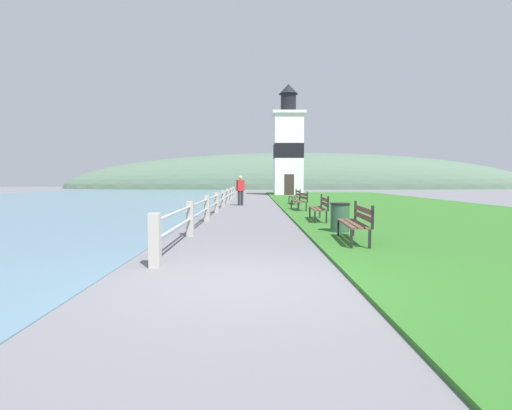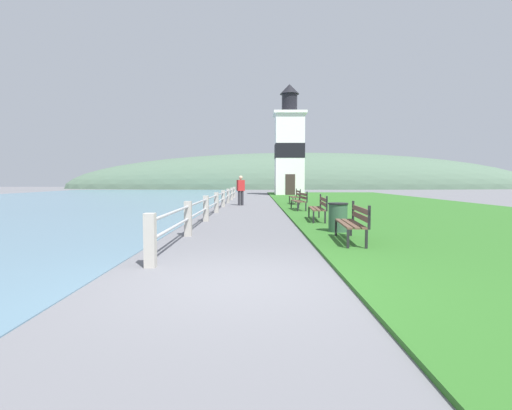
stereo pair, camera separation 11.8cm
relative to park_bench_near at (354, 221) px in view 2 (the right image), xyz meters
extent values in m
plane|color=slate|center=(-2.51, -3.42, -0.54)|extent=(160.00, 160.00, 0.00)
cube|color=#2D6623|center=(5.06, 12.42, -0.51)|extent=(12.00, 47.51, 0.06)
cube|color=#A8A399|center=(-3.98, -2.42, -0.08)|extent=(0.18, 0.18, 0.91)
cube|color=#A8A399|center=(-3.98, 1.29, -0.08)|extent=(0.18, 0.18, 0.91)
cube|color=#A8A399|center=(-3.98, 4.99, -0.08)|extent=(0.18, 0.18, 0.91)
cube|color=#A8A399|center=(-3.98, 8.69, -0.08)|extent=(0.18, 0.18, 0.91)
cube|color=#A8A399|center=(-3.98, 12.39, -0.08)|extent=(0.18, 0.18, 0.91)
cube|color=#A8A399|center=(-3.98, 16.10, -0.08)|extent=(0.18, 0.18, 0.91)
cube|color=#A8A399|center=(-3.98, 19.80, -0.08)|extent=(0.18, 0.18, 0.91)
cube|color=#A8A399|center=(-3.98, 23.50, -0.08)|extent=(0.18, 0.18, 0.91)
cylinder|color=#B2B2B7|center=(-3.98, 10.54, 0.23)|extent=(0.06, 25.92, 0.06)
cylinder|color=#B2B2B7|center=(-3.98, 10.54, -0.08)|extent=(0.06, 25.92, 0.06)
cube|color=brown|center=(-0.24, 0.02, -0.07)|extent=(0.24, 1.90, 0.04)
cube|color=brown|center=(-0.09, 0.01, -0.07)|extent=(0.24, 1.90, 0.04)
cube|color=brown|center=(0.06, 0.00, -0.07)|extent=(0.24, 1.90, 0.04)
cube|color=brown|center=(0.14, -0.01, 0.25)|extent=(0.18, 1.90, 0.11)
cube|color=brown|center=(0.14, -0.01, 0.09)|extent=(0.18, 1.90, 0.11)
cube|color=black|center=(-0.34, -0.90, -0.31)|extent=(0.05, 0.05, 0.45)
cube|color=black|center=(-0.21, 0.94, -0.31)|extent=(0.05, 0.05, 0.45)
cube|color=black|center=(0.03, -0.93, -0.31)|extent=(0.05, 0.05, 0.45)
cube|color=black|center=(0.16, 0.92, -0.31)|extent=(0.05, 0.05, 0.45)
cube|color=black|center=(0.08, -0.93, 0.16)|extent=(0.05, 0.05, 0.49)
cube|color=black|center=(0.20, 0.91, 0.16)|extent=(0.05, 0.05, 0.49)
cube|color=brown|center=(-0.27, 4.78, -0.07)|extent=(0.22, 1.98, 0.04)
cube|color=brown|center=(-0.12, 4.77, -0.07)|extent=(0.22, 1.98, 0.04)
cube|color=brown|center=(0.03, 4.76, -0.07)|extent=(0.22, 1.98, 0.04)
cube|color=brown|center=(0.11, 4.76, 0.25)|extent=(0.16, 1.98, 0.11)
cube|color=brown|center=(0.11, 4.76, 0.09)|extent=(0.16, 1.98, 0.11)
cube|color=black|center=(-0.36, 3.82, -0.31)|extent=(0.05, 0.05, 0.45)
cube|color=black|center=(-0.25, 5.75, -0.31)|extent=(0.05, 0.05, 0.45)
cube|color=black|center=(0.01, 3.80, -0.31)|extent=(0.05, 0.05, 0.45)
cube|color=black|center=(0.12, 5.73, -0.31)|extent=(0.05, 0.05, 0.45)
cube|color=black|center=(0.06, 3.80, 0.16)|extent=(0.05, 0.05, 0.49)
cube|color=black|center=(0.17, 5.72, 0.16)|extent=(0.05, 0.05, 0.49)
cube|color=brown|center=(-0.39, 9.63, -0.07)|extent=(0.26, 1.75, 0.04)
cube|color=brown|center=(-0.24, 9.64, -0.07)|extent=(0.26, 1.75, 0.04)
cube|color=brown|center=(-0.09, 9.65, -0.07)|extent=(0.26, 1.75, 0.04)
cube|color=brown|center=(-0.01, 9.66, 0.25)|extent=(0.20, 1.74, 0.11)
cube|color=brown|center=(-0.01, 9.66, 0.09)|extent=(0.20, 1.74, 0.11)
cube|color=black|center=(-0.35, 8.78, -0.31)|extent=(0.05, 0.05, 0.45)
cube|color=black|center=(-0.49, 10.47, -0.31)|extent=(0.05, 0.05, 0.45)
cube|color=black|center=(0.02, 8.81, -0.31)|extent=(0.05, 0.05, 0.45)
cube|color=black|center=(-0.13, 10.50, -0.31)|extent=(0.05, 0.05, 0.45)
cube|color=black|center=(0.06, 8.81, 0.16)|extent=(0.05, 0.05, 0.49)
cube|color=black|center=(-0.08, 10.50, 0.16)|extent=(0.05, 0.05, 0.49)
cube|color=brown|center=(-0.13, 14.23, -0.07)|extent=(0.18, 1.70, 0.04)
cube|color=brown|center=(0.02, 14.23, -0.07)|extent=(0.18, 1.70, 0.04)
cube|color=brown|center=(0.16, 14.24, -0.07)|extent=(0.18, 1.70, 0.04)
cube|color=brown|center=(0.25, 14.24, 0.25)|extent=(0.12, 1.70, 0.11)
cube|color=brown|center=(0.25, 14.24, 0.09)|extent=(0.12, 1.70, 0.11)
cube|color=black|center=(-0.14, 13.40, -0.31)|extent=(0.05, 0.05, 0.45)
cube|color=black|center=(-0.20, 15.05, -0.31)|extent=(0.05, 0.05, 0.45)
cube|color=black|center=(0.23, 13.42, -0.31)|extent=(0.05, 0.05, 0.45)
cube|color=black|center=(0.17, 15.06, -0.31)|extent=(0.05, 0.05, 0.45)
cube|color=black|center=(0.28, 13.42, 0.16)|extent=(0.05, 0.05, 0.49)
cube|color=black|center=(0.22, 15.06, 0.16)|extent=(0.05, 0.05, 0.49)
cube|color=white|center=(0.99, 29.65, 3.29)|extent=(2.69, 2.69, 7.66)
cube|color=black|center=(0.99, 29.65, 3.67)|extent=(2.73, 2.73, 1.38)
cube|color=white|center=(0.99, 29.65, 7.25)|extent=(3.10, 3.10, 0.25)
cylinder|color=black|center=(0.99, 29.65, 8.23)|extent=(1.48, 1.48, 1.73)
cone|color=black|center=(0.99, 29.65, 9.57)|extent=(1.85, 1.85, 0.95)
cube|color=#332823|center=(0.99, 28.28, 0.46)|extent=(0.90, 0.06, 2.00)
cylinder|color=#28282D|center=(-3.18, 13.80, -0.12)|extent=(0.16, 0.16, 0.83)
cylinder|color=#28282D|center=(-3.01, 13.88, -0.12)|extent=(0.16, 0.16, 0.83)
cube|color=#B22323|center=(-3.09, 13.84, 0.61)|extent=(0.47, 0.39, 0.62)
sphere|color=tan|center=(-3.09, 13.84, 1.05)|extent=(0.23, 0.23, 0.23)
cylinder|color=#2D5138|center=(0.00, 1.74, -0.14)|extent=(0.50, 0.50, 0.80)
cylinder|color=black|center=(0.00, 1.74, 0.28)|extent=(0.54, 0.54, 0.04)
ellipsoid|color=#4C6651|center=(5.49, 58.25, -0.54)|extent=(80.00, 16.00, 12.00)
camera|label=1|loc=(-2.34, -8.99, 0.92)|focal=28.00mm
camera|label=2|loc=(-2.22, -8.99, 0.92)|focal=28.00mm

